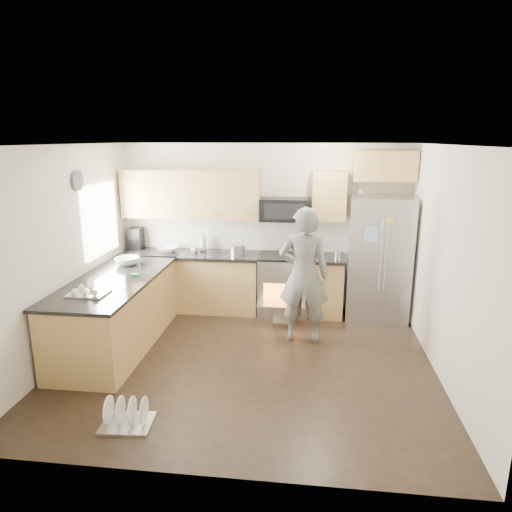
# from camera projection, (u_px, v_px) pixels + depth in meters

# --- Properties ---
(ground) EXTENTS (4.50, 4.50, 0.00)m
(ground) POSITION_uv_depth(u_px,v_px,m) (247.00, 361.00, 5.63)
(ground) COLOR black
(ground) RESTS_ON ground
(room_shell) EXTENTS (4.54, 4.04, 2.62)m
(room_shell) POSITION_uv_depth(u_px,v_px,m) (243.00, 228.00, 5.23)
(room_shell) COLOR beige
(room_shell) RESTS_ON ground
(back_cabinet_run) EXTENTS (4.45, 0.64, 2.50)m
(back_cabinet_run) POSITION_uv_depth(u_px,v_px,m) (225.00, 250.00, 7.14)
(back_cabinet_run) COLOR #A17740
(back_cabinet_run) RESTS_ON ground
(peninsula) EXTENTS (0.96, 2.36, 1.03)m
(peninsula) POSITION_uv_depth(u_px,v_px,m) (117.00, 312.00, 5.96)
(peninsula) COLOR #A17740
(peninsula) RESTS_ON ground
(stove_range) EXTENTS (0.76, 0.97, 1.79)m
(stove_range) POSITION_uv_depth(u_px,v_px,m) (284.00, 271.00, 7.05)
(stove_range) COLOR #B7B7BC
(stove_range) RESTS_ON ground
(refrigerator) EXTENTS (0.95, 0.77, 1.85)m
(refrigerator) POSITION_uv_depth(u_px,v_px,m) (379.00, 258.00, 6.83)
(refrigerator) COLOR #B7B7BC
(refrigerator) RESTS_ON ground
(person) EXTENTS (0.68, 0.46, 1.83)m
(person) POSITION_uv_depth(u_px,v_px,m) (304.00, 276.00, 6.01)
(person) COLOR slate
(person) RESTS_ON ground
(dish_rack) EXTENTS (0.50, 0.42, 0.29)m
(dish_rack) POSITION_uv_depth(u_px,v_px,m) (127.00, 418.00, 4.36)
(dish_rack) COLOR #B7B7BC
(dish_rack) RESTS_ON ground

